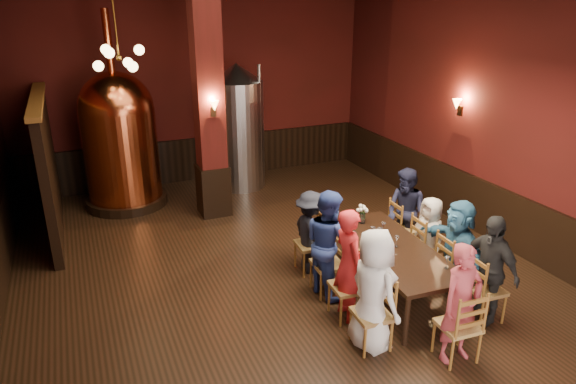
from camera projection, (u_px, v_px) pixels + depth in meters
name	position (u px, v px, depth m)	size (l,w,h in m)	color
room	(281.00, 135.00, 7.26)	(10.00, 10.02, 4.50)	black
wainscot_right	(482.00, 207.00, 9.33)	(0.08, 9.90, 1.00)	black
wainscot_back	(201.00, 158.00, 12.14)	(7.90, 0.08, 1.00)	black
column	(209.00, 102.00, 9.55)	(0.58, 0.58, 4.50)	#4D1110
partition	(49.00, 168.00, 9.21)	(0.22, 3.50, 2.40)	black
pendant_cluster	(119.00, 58.00, 8.78)	(0.90, 0.90, 1.70)	#A57226
sconce_wall	(461.00, 106.00, 9.39)	(0.20, 0.20, 0.36)	black
sconce_column	(213.00, 107.00, 9.31)	(0.20, 0.20, 0.36)	black
dining_table	(392.00, 251.00, 7.33)	(1.14, 2.45, 0.75)	black
chair_0	(372.00, 314.00, 6.27)	(0.46, 0.46, 0.92)	brown
person_0	(373.00, 290.00, 6.15)	(0.77, 0.50, 1.58)	silver
chair_1	(348.00, 286.00, 6.86)	(0.46, 0.46, 0.92)	brown
person_1	(349.00, 265.00, 6.74)	(0.57, 0.38, 1.58)	red
chair_2	(328.00, 264.00, 7.44)	(0.46, 0.46, 0.92)	brown
person_2	(328.00, 243.00, 7.32)	(0.77, 0.38, 1.59)	navy
chair_3	(310.00, 244.00, 8.02)	(0.46, 0.46, 0.92)	brown
person_3	(311.00, 232.00, 7.95)	(0.86, 0.49, 1.33)	black
chair_4	(486.00, 289.00, 6.80)	(0.46, 0.46, 0.92)	brown
person_4	(489.00, 269.00, 6.70)	(0.89, 0.37, 1.52)	black
chair_5	(454.00, 265.00, 7.39)	(0.46, 0.46, 0.92)	brown
person_5	(456.00, 248.00, 7.29)	(1.36, 0.43, 1.47)	#2F678E
chair_6	(428.00, 246.00, 7.97)	(0.46, 0.46, 0.92)	brown
person_6	(429.00, 236.00, 7.91)	(0.62, 0.40, 1.26)	beige
chair_7	(405.00, 229.00, 8.56)	(0.46, 0.46, 0.92)	brown
person_7	(406.00, 213.00, 8.46)	(0.73, 0.36, 1.50)	#191B33
chair_8	(458.00, 325.00, 6.05)	(0.46, 0.46, 0.92)	brown
person_8	(461.00, 304.00, 5.95)	(0.55, 0.36, 1.51)	#A0353E
copper_kettle	(120.00, 138.00, 10.29)	(1.65, 1.65, 3.89)	black
steel_vessel	(238.00, 127.00, 11.36)	(1.39, 1.39, 2.76)	#B2B2B7
rose_vase	(363.00, 211.00, 8.00)	(0.18, 0.18, 0.31)	white
wine_glass_0	(355.00, 227.00, 7.71)	(0.07, 0.07, 0.17)	white
wine_glass_1	(355.00, 222.00, 7.90)	(0.07, 0.07, 0.17)	white
wine_glass_2	(373.00, 232.00, 7.56)	(0.07, 0.07, 0.17)	white
wine_glass_3	(383.00, 228.00, 7.70)	(0.07, 0.07, 0.17)	white
wine_glass_4	(385.00, 247.00, 7.12)	(0.07, 0.07, 0.17)	white
wine_glass_5	(390.00, 252.00, 6.96)	(0.07, 0.07, 0.17)	white
wine_glass_6	(447.00, 263.00, 6.69)	(0.07, 0.07, 0.17)	white
wine_glass_7	(379.00, 233.00, 7.53)	(0.07, 0.07, 0.17)	white
wine_glass_8	(396.00, 241.00, 7.28)	(0.07, 0.07, 0.17)	white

